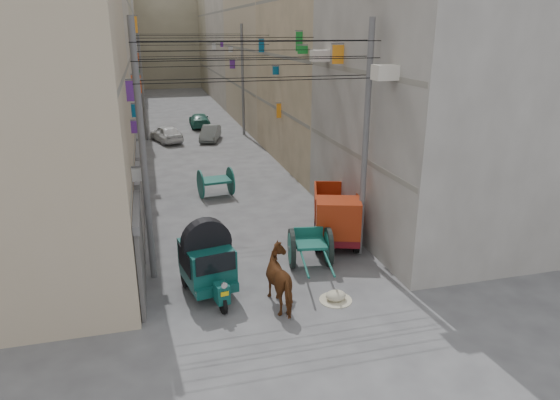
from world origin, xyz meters
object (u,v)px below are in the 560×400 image
object	(u,v)px
tonga_cart	(310,247)
second_cart	(216,182)
horse	(284,279)
auto_rickshaw	(207,260)
distant_car_grey	(210,133)
feed_sack	(336,296)
distant_car_green	(199,120)
mini_truck	(336,219)
distant_car_white	(166,133)

from	to	relation	value
tonga_cart	second_cart	world-z (taller)	second_cart
horse	auto_rickshaw	bearing A→B (deg)	-39.75
tonga_cart	distant_car_grey	world-z (taller)	tonga_cart
feed_sack	distant_car_green	bearing A→B (deg)	91.82
auto_rickshaw	distant_car_grey	distance (m)	22.13
second_cart	distant_car_green	size ratio (longest dim) A/B	0.45
mini_truck	second_cart	bearing A→B (deg)	135.93
mini_truck	second_cart	xyz separation A→B (m)	(-3.57, 6.72, -0.23)
distant_car_green	distant_car_grey	bearing A→B (deg)	93.37
horse	feed_sack	bearing A→B (deg)	167.02
feed_sack	horse	size ratio (longest dim) A/B	0.31
auto_rickshaw	mini_truck	distance (m)	5.64
second_cart	feed_sack	size ratio (longest dim) A/B	2.78
feed_sack	distant_car_grey	size ratio (longest dim) A/B	0.19
distant_car_white	distant_car_green	xyz separation A→B (m)	(2.90, 5.18, -0.06)
second_cart	distant_car_white	distance (m)	13.21
distant_car_white	distant_car_green	bearing A→B (deg)	-137.19
tonga_cart	distant_car_white	size ratio (longest dim) A/B	0.87
horse	distant_car_white	xyz separation A→B (m)	(-2.27, 23.58, -0.22)
feed_sack	distant_car_green	distance (m)	28.93
auto_rickshaw	feed_sack	distance (m)	3.97
horse	distant_car_green	world-z (taller)	horse
mini_truck	distant_car_grey	xyz separation A→B (m)	(-2.22, 19.47, -0.42)
feed_sack	horse	distance (m)	1.70
distant_car_grey	second_cart	bearing A→B (deg)	-79.76
distant_car_white	horse	bearing A→B (deg)	77.58
mini_truck	distant_car_green	world-z (taller)	mini_truck
tonga_cart	distant_car_white	xyz separation A→B (m)	(-3.79, 21.37, -0.09)
auto_rickshaw	distant_car_grey	size ratio (longest dim) A/B	0.82
distant_car_grey	distant_car_green	xyz separation A→B (m)	(-0.19, 5.53, 0.02)
horse	mini_truck	bearing A→B (deg)	-136.23
distant_car_white	feed_sack	bearing A→B (deg)	81.23
second_cart	distant_car_grey	world-z (taller)	second_cart
tonga_cart	feed_sack	distance (m)	2.42
distant_car_green	second_cart	bearing A→B (deg)	87.76
distant_car_green	auto_rickshaw	bearing A→B (deg)	85.88
tonga_cart	mini_truck	size ratio (longest dim) A/B	0.81
tonga_cart	distant_car_white	distance (m)	21.70
distant_car_white	distant_car_green	size ratio (longest dim) A/B	0.94
tonga_cart	distant_car_grey	size ratio (longest dim) A/B	0.96
feed_sack	distant_car_white	size ratio (longest dim) A/B	0.17
auto_rickshaw	horse	distance (m)	2.42
auto_rickshaw	distant_car_white	bearing A→B (deg)	79.98
mini_truck	feed_sack	world-z (taller)	mini_truck
distant_car_white	distant_car_grey	distance (m)	3.11
auto_rickshaw	mini_truck	world-z (taller)	mini_truck
mini_truck	distant_car_grey	distance (m)	19.60
horse	distant_car_green	bearing A→B (deg)	-98.52
distant_car_grey	mini_truck	bearing A→B (deg)	-67.19
auto_rickshaw	horse	world-z (taller)	auto_rickshaw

